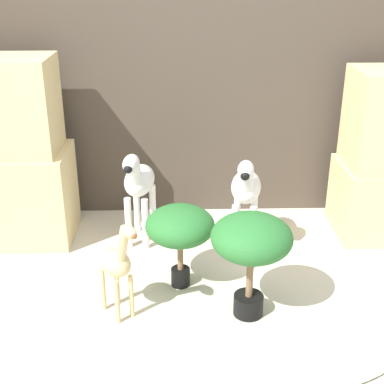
{
  "coord_description": "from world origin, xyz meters",
  "views": [
    {
      "loc": [
        -0.19,
        -2.28,
        1.83
      ],
      "look_at": [
        -0.1,
        1.04,
        0.39
      ],
      "focal_mm": 50.0,
      "sensor_mm": 36.0,
      "label": 1
    }
  ],
  "objects_px": {
    "giraffe_figurine": "(117,263)",
    "potted_palm_front": "(251,243)",
    "zebra_right": "(246,190)",
    "zebra_left": "(138,183)",
    "surfboard": "(296,380)",
    "potted_palm_back": "(180,228)"
  },
  "relations": [
    {
      "from": "giraffe_figurine",
      "to": "potted_palm_front",
      "type": "distance_m",
      "value": 0.73
    },
    {
      "from": "zebra_right",
      "to": "zebra_left",
      "type": "relative_size",
      "value": 1.0
    },
    {
      "from": "giraffe_figurine",
      "to": "potted_palm_front",
      "type": "relative_size",
      "value": 1.02
    },
    {
      "from": "zebra_right",
      "to": "zebra_left",
      "type": "height_order",
      "value": "same"
    },
    {
      "from": "zebra_left",
      "to": "giraffe_figurine",
      "type": "distance_m",
      "value": 0.86
    },
    {
      "from": "potted_palm_front",
      "to": "surfboard",
      "type": "bearing_deg",
      "value": -73.64
    },
    {
      "from": "zebra_left",
      "to": "potted_palm_front",
      "type": "height_order",
      "value": "zebra_left"
    },
    {
      "from": "surfboard",
      "to": "zebra_left",
      "type": "bearing_deg",
      "value": 120.01
    },
    {
      "from": "zebra_right",
      "to": "giraffe_figurine",
      "type": "relative_size",
      "value": 1.14
    },
    {
      "from": "zebra_right",
      "to": "giraffe_figurine",
      "type": "height_order",
      "value": "zebra_right"
    },
    {
      "from": "zebra_left",
      "to": "potted_palm_front",
      "type": "relative_size",
      "value": 1.16
    },
    {
      "from": "zebra_right",
      "to": "surfboard",
      "type": "bearing_deg",
      "value": -85.44
    },
    {
      "from": "zebra_right",
      "to": "giraffe_figurine",
      "type": "distance_m",
      "value": 1.07
    },
    {
      "from": "potted_palm_front",
      "to": "potted_palm_back",
      "type": "bearing_deg",
      "value": 141.04
    },
    {
      "from": "potted_palm_back",
      "to": "surfboard",
      "type": "height_order",
      "value": "potted_palm_back"
    },
    {
      "from": "giraffe_figurine",
      "to": "potted_palm_back",
      "type": "distance_m",
      "value": 0.45
    },
    {
      "from": "zebra_right",
      "to": "surfboard",
      "type": "distance_m",
      "value": 1.35
    },
    {
      "from": "zebra_left",
      "to": "potted_palm_front",
      "type": "bearing_deg",
      "value": -52.89
    },
    {
      "from": "potted_palm_front",
      "to": "surfboard",
      "type": "distance_m",
      "value": 0.72
    },
    {
      "from": "zebra_left",
      "to": "potted_palm_back",
      "type": "distance_m",
      "value": 0.63
    },
    {
      "from": "zebra_right",
      "to": "zebra_left",
      "type": "xyz_separation_m",
      "value": [
        -0.71,
        0.13,
        0.0
      ]
    },
    {
      "from": "zebra_right",
      "to": "surfboard",
      "type": "xyz_separation_m",
      "value": [
        0.1,
        -1.28,
        -0.42
      ]
    }
  ]
}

